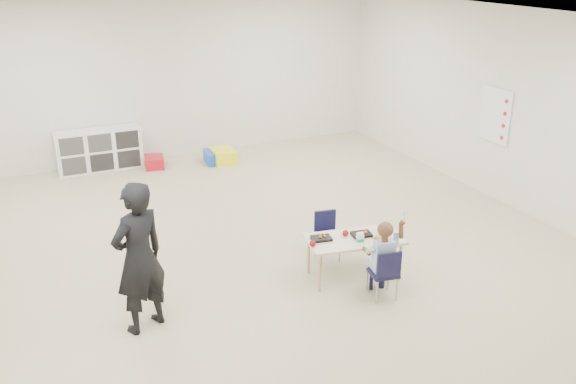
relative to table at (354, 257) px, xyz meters
name	(u,v)px	position (x,y,z in m)	size (l,w,h in m)	color
room	(259,152)	(-0.84, 0.74, 1.15)	(9.00, 9.02, 2.80)	beige
table	(354,257)	(0.00, 0.00, 0.00)	(1.15, 0.71, 0.49)	beige
chair_near	(383,272)	(0.06, -0.51, 0.04)	(0.29, 0.27, 0.59)	#111133
chair_far	(328,237)	(-0.06, 0.51, 0.04)	(0.29, 0.27, 0.59)	#111133
child	(384,258)	(0.06, -0.51, 0.21)	(0.39, 0.39, 0.93)	#BCDBFF
lunch_tray_near	(361,234)	(0.10, 0.02, 0.26)	(0.22, 0.16, 0.03)	black
lunch_tray_far	(321,238)	(-0.36, 0.12, 0.26)	(0.22, 0.16, 0.03)	black
milk_carton	(360,237)	(0.01, -0.10, 0.29)	(0.07, 0.07, 0.10)	white
bread_roll	(379,236)	(0.23, -0.14, 0.27)	(0.09, 0.09, 0.07)	#DDA55A
apple_near	(345,233)	(-0.07, 0.09, 0.28)	(0.07, 0.07, 0.07)	maroon
apple_far	(313,244)	(-0.53, 0.01, 0.28)	(0.07, 0.07, 0.07)	maroon
cubby_shelf	(99,150)	(-2.04, 5.02, 0.10)	(1.40, 0.40, 0.70)	white
rules_poster	(495,115)	(3.14, 1.34, 1.00)	(0.02, 0.60, 0.80)	white
adult	(139,258)	(-2.39, 0.00, 0.52)	(0.56, 0.37, 1.54)	black
bin_red	(154,162)	(-1.19, 4.72, -0.15)	(0.31, 0.40, 0.20)	red
bin_yellow	(223,156)	(-0.02, 4.47, -0.13)	(0.38, 0.48, 0.24)	#FFF71A
bin_blue	(215,157)	(-0.15, 4.52, -0.14)	(0.34, 0.44, 0.21)	blue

